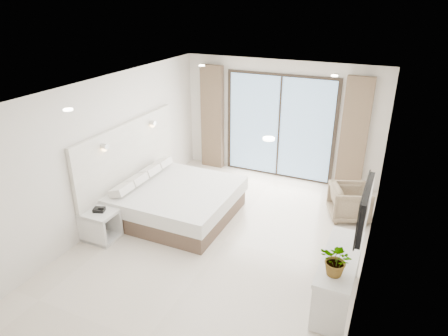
{
  "coord_description": "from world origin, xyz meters",
  "views": [
    {
      "loc": [
        2.43,
        -5.37,
        4.0
      ],
      "look_at": [
        -0.18,
        0.4,
        1.22
      ],
      "focal_mm": 32.0,
      "sensor_mm": 36.0,
      "label": 1
    }
  ],
  "objects_px": {
    "console_desk": "(339,269)",
    "bed": "(176,201)",
    "nightstand": "(100,225)",
    "armchair": "(350,201)"
  },
  "relations": [
    {
      "from": "console_desk",
      "to": "bed",
      "type": "bearing_deg",
      "value": 160.51
    },
    {
      "from": "bed",
      "to": "console_desk",
      "type": "xyz_separation_m",
      "value": [
        3.27,
        -1.16,
        0.24
      ]
    },
    {
      "from": "bed",
      "to": "nightstand",
      "type": "bearing_deg",
      "value": -122.07
    },
    {
      "from": "bed",
      "to": "nightstand",
      "type": "xyz_separation_m",
      "value": [
        -0.79,
        -1.26,
        -0.04
      ]
    },
    {
      "from": "bed",
      "to": "armchair",
      "type": "relative_size",
      "value": 2.98
    },
    {
      "from": "console_desk",
      "to": "armchair",
      "type": "height_order",
      "value": "console_desk"
    },
    {
      "from": "bed",
      "to": "armchair",
      "type": "height_order",
      "value": "bed"
    },
    {
      "from": "nightstand",
      "to": "console_desk",
      "type": "distance_m",
      "value": 4.07
    },
    {
      "from": "nightstand",
      "to": "bed",
      "type": "bearing_deg",
      "value": 57.41
    },
    {
      "from": "console_desk",
      "to": "nightstand",
      "type": "bearing_deg",
      "value": -178.49
    }
  ]
}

